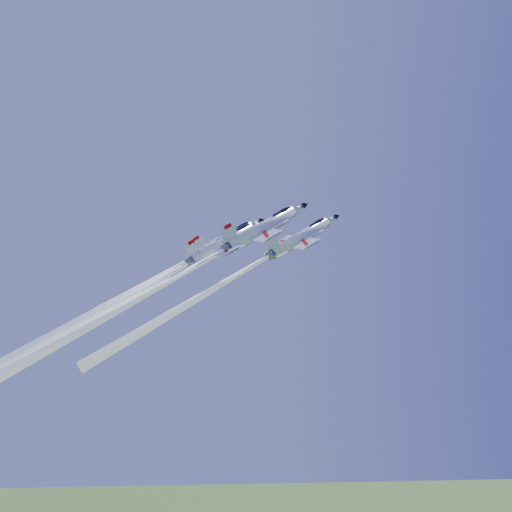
{
  "coord_description": "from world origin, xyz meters",
  "views": [
    {
      "loc": [
        -8.17,
        -91.62,
        73.65
      ],
      "look_at": [
        0.0,
        0.0,
        91.86
      ],
      "focal_mm": 40.0,
      "sensor_mm": 36.0,
      "label": 1
    }
  ],
  "objects": [
    {
      "name": "jet_lead",
      "position": [
        -4.11,
        -0.89,
        87.93
      ],
      "size": [
        35.53,
        18.91,
        33.05
      ],
      "rotation": [
        0.58,
        0.27,
        -1.12
      ],
      "color": "white"
    },
    {
      "name": "jet_left",
      "position": [
        -17.2,
        2.48,
        87.82
      ],
      "size": [
        35.18,
        18.75,
        32.95
      ],
      "rotation": [
        0.58,
        0.27,
        -1.12
      ],
      "color": "white"
    },
    {
      "name": "jet_right",
      "position": [
        -18.02,
        -9.75,
        83.29
      ],
      "size": [
        46.65,
        25.08,
        44.97
      ],
      "rotation": [
        0.58,
        0.27,
        -1.12
      ],
      "color": "white"
    },
    {
      "name": "jet_slot",
      "position": [
        -16.13,
        -7.2,
        85.98
      ],
      "size": [
        32.38,
        17.19,
        29.91
      ],
      "rotation": [
        0.58,
        0.27,
        -1.12
      ],
      "color": "white"
    }
  ]
}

